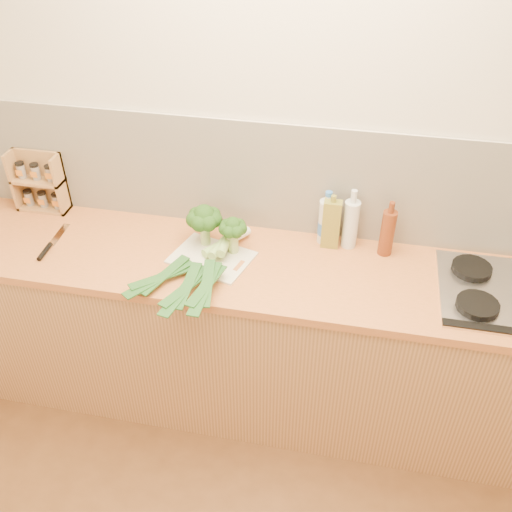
# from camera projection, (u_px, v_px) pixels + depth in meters

# --- Properties ---
(room_shell) EXTENTS (3.50, 3.50, 3.50)m
(room_shell) POSITION_uv_depth(u_px,v_px,m) (281.00, 179.00, 2.58)
(room_shell) COLOR beige
(room_shell) RESTS_ON ground
(counter) EXTENTS (3.20, 0.62, 0.90)m
(counter) POSITION_uv_depth(u_px,v_px,m) (267.00, 337.00, 2.79)
(counter) COLOR #B7824C
(counter) RESTS_ON ground
(gas_hob) EXTENTS (0.58, 0.50, 0.04)m
(gas_hob) POSITION_uv_depth(u_px,v_px,m) (512.00, 293.00, 2.34)
(gas_hob) COLOR silver
(gas_hob) RESTS_ON counter
(chopping_board) EXTENTS (0.40, 0.34, 0.01)m
(chopping_board) POSITION_uv_depth(u_px,v_px,m) (212.00, 258.00, 2.55)
(chopping_board) COLOR silver
(chopping_board) RESTS_ON counter
(broccoli_left) EXTENTS (0.16, 0.16, 0.20)m
(broccoli_left) POSITION_uv_depth(u_px,v_px,m) (204.00, 218.00, 2.55)
(broccoli_left) COLOR #A3BF6F
(broccoli_left) RESTS_ON chopping_board
(broccoli_right) EXTENTS (0.13, 0.13, 0.18)m
(broccoli_right) POSITION_uv_depth(u_px,v_px,m) (233.00, 229.00, 2.50)
(broccoli_right) COLOR #A3BF6F
(broccoli_right) RESTS_ON chopping_board
(leek_front) EXTENTS (0.43, 0.59, 0.04)m
(leek_front) POSITION_uv_depth(u_px,v_px,m) (204.00, 254.00, 2.53)
(leek_front) COLOR white
(leek_front) RESTS_ON chopping_board
(leek_mid) EXTENTS (0.20, 0.68, 0.04)m
(leek_mid) POSITION_uv_depth(u_px,v_px,m) (212.00, 256.00, 2.48)
(leek_mid) COLOR white
(leek_mid) RESTS_ON chopping_board
(leek_back) EXTENTS (0.10, 0.62, 0.04)m
(leek_back) POSITION_uv_depth(u_px,v_px,m) (219.00, 257.00, 2.45)
(leek_back) COLOR white
(leek_back) RESTS_ON chopping_board
(chefs_knife) EXTENTS (0.04, 0.30, 0.02)m
(chefs_knife) POSITION_uv_depth(u_px,v_px,m) (48.00, 247.00, 2.61)
(chefs_knife) COLOR silver
(chefs_knife) RESTS_ON counter
(spice_rack) EXTENTS (0.26, 0.10, 0.31)m
(spice_rack) POSITION_uv_depth(u_px,v_px,m) (41.00, 184.00, 2.81)
(spice_rack) COLOR #B3864C
(spice_rack) RESTS_ON counter
(oil_tin) EXTENTS (0.08, 0.05, 0.27)m
(oil_tin) POSITION_uv_depth(u_px,v_px,m) (331.00, 224.00, 2.56)
(oil_tin) COLOR olive
(oil_tin) RESTS_ON counter
(glass_bottle) EXTENTS (0.07, 0.07, 0.29)m
(glass_bottle) POSITION_uv_depth(u_px,v_px,m) (351.00, 223.00, 2.56)
(glass_bottle) COLOR silver
(glass_bottle) RESTS_ON counter
(amber_bottle) EXTENTS (0.06, 0.06, 0.27)m
(amber_bottle) POSITION_uv_depth(u_px,v_px,m) (387.00, 232.00, 2.52)
(amber_bottle) COLOR #632C12
(amber_bottle) RESTS_ON counter
(water_bottle) EXTENTS (0.08, 0.08, 0.24)m
(water_bottle) POSITION_uv_depth(u_px,v_px,m) (326.00, 223.00, 2.60)
(water_bottle) COLOR silver
(water_bottle) RESTS_ON counter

